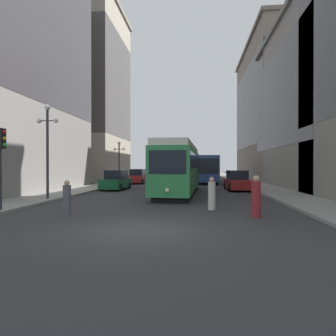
# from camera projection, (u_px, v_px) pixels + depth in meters

# --- Properties ---
(ground_plane) EXTENTS (200.00, 200.00, 0.00)m
(ground_plane) POSITION_uv_depth(u_px,v_px,m) (141.00, 230.00, 10.05)
(ground_plane) COLOR #303033
(sidewalk_left) EXTENTS (3.20, 120.00, 0.15)m
(sidewalk_left) POSITION_uv_depth(u_px,v_px,m) (137.00, 178.00, 50.69)
(sidewalk_left) COLOR gray
(sidewalk_left) RESTS_ON ground
(sidewalk_right) EXTENTS (3.20, 120.00, 0.15)m
(sidewalk_right) POSITION_uv_depth(u_px,v_px,m) (236.00, 179.00, 49.00)
(sidewalk_right) COLOR gray
(sidewalk_right) RESTS_ON ground
(streetcar) EXTENTS (3.20, 13.51, 3.89)m
(streetcar) POSITION_uv_depth(u_px,v_px,m) (179.00, 167.00, 23.38)
(streetcar) COLOR black
(streetcar) RESTS_ON ground
(transit_bus) EXTENTS (2.84, 12.85, 3.45)m
(transit_bus) POSITION_uv_depth(u_px,v_px,m) (208.00, 168.00, 38.83)
(transit_bus) COLOR black
(transit_bus) RESTS_ON ground
(parked_car_left_near) EXTENTS (1.94, 4.83, 1.82)m
(parked_car_left_near) POSITION_uv_depth(u_px,v_px,m) (138.00, 177.00, 36.90)
(parked_car_left_near) COLOR black
(parked_car_left_near) RESTS_ON ground
(parked_car_left_mid) EXTENTS (2.02, 4.73, 1.82)m
(parked_car_left_mid) POSITION_uv_depth(u_px,v_px,m) (116.00, 181.00, 27.10)
(parked_car_left_mid) COLOR black
(parked_car_left_mid) RESTS_ON ground
(parked_car_right_far) EXTENTS (2.04, 4.82, 1.82)m
(parked_car_right_far) POSITION_uv_depth(u_px,v_px,m) (237.00, 181.00, 26.37)
(parked_car_right_far) COLOR black
(parked_car_right_far) RESTS_ON ground
(pedestrian_crossing_near) EXTENTS (0.37, 0.37, 1.66)m
(pedestrian_crossing_near) POSITION_uv_depth(u_px,v_px,m) (212.00, 195.00, 14.63)
(pedestrian_crossing_near) COLOR beige
(pedestrian_crossing_near) RESTS_ON ground
(pedestrian_crossing_far) EXTENTS (0.36, 0.36, 1.59)m
(pedestrian_crossing_far) POSITION_uv_depth(u_px,v_px,m) (67.00, 199.00, 12.99)
(pedestrian_crossing_far) COLOR #4C4C56
(pedestrian_crossing_far) RESTS_ON ground
(pedestrian_on_sidewalk) EXTENTS (0.40, 0.40, 1.81)m
(pedestrian_on_sidewalk) POSITION_uv_depth(u_px,v_px,m) (256.00, 198.00, 12.59)
(pedestrian_on_sidewalk) COLOR maroon
(pedestrian_on_sidewalk) RESTS_ON ground
(traffic_light_near_left) EXTENTS (0.47, 0.36, 3.84)m
(traffic_light_near_left) POSITION_uv_depth(u_px,v_px,m) (1.00, 147.00, 13.60)
(traffic_light_near_left) COLOR #232328
(traffic_light_near_left) RESTS_ON sidewalk_left
(lamp_post_left_near) EXTENTS (1.41, 0.36, 5.95)m
(lamp_post_left_near) POSITION_uv_depth(u_px,v_px,m) (47.00, 138.00, 18.27)
(lamp_post_left_near) COLOR #333338
(lamp_post_left_near) RESTS_ON sidewalk_left
(lamp_post_left_far) EXTENTS (1.41, 0.36, 5.03)m
(lamp_post_left_far) POSITION_uv_depth(u_px,v_px,m) (119.00, 156.00, 35.11)
(lamp_post_left_far) COLOR #333338
(lamp_post_left_far) RESTS_ON sidewalk_left
(building_left_midblock) EXTENTS (15.09, 15.00, 27.09)m
(building_left_midblock) POSITION_uv_depth(u_px,v_px,m) (75.00, 92.00, 45.88)
(building_left_midblock) COLOR #B2A893
(building_left_midblock) RESTS_ON ground
(building_right_corner) EXTENTS (13.32, 23.99, 21.81)m
(building_right_corner) POSITION_uv_depth(u_px,v_px,m) (287.00, 110.00, 46.57)
(building_right_corner) COLOR slate
(building_right_corner) RESTS_ON ground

